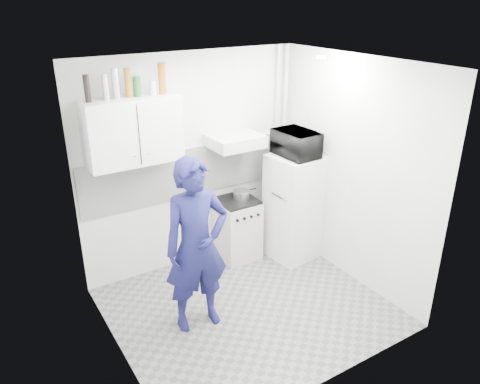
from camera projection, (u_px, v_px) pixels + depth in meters
floor at (248, 307)px, 5.12m from camera, size 2.80×2.80×0.00m
ceiling at (250, 64)px, 4.10m from camera, size 2.80×2.80×0.00m
wall_back at (192, 163)px, 5.59m from camera, size 2.80×0.00×2.80m
wall_left at (110, 235)px, 3.93m from camera, size 0.00×2.60×2.60m
wall_right at (353, 173)px, 5.29m from camera, size 0.00×2.60×2.60m
person at (197, 246)px, 4.55m from camera, size 0.70×0.49×1.81m
stove at (237, 229)px, 5.98m from camera, size 0.48×0.48×0.78m
fridge at (293, 207)px, 5.90m from camera, size 0.62×0.62×1.36m
stove_top at (237, 201)px, 5.82m from camera, size 0.47×0.47×0.03m
saucepan at (241, 194)px, 5.83m from camera, size 0.20×0.20×0.11m
microwave at (297, 144)px, 5.57m from camera, size 0.57×0.40×0.31m
bottle_a at (87, 89)px, 4.48m from camera, size 0.06×0.06×0.26m
bottle_b at (105, 87)px, 4.56m from camera, size 0.07×0.07×0.25m
bottle_c at (116, 84)px, 4.61m from camera, size 0.07×0.07×0.30m
bottle_d at (128, 83)px, 4.67m from camera, size 0.07×0.07×0.29m
canister_a at (137, 86)px, 4.73m from camera, size 0.08×0.08×0.20m
canister_b at (153, 88)px, 4.82m from camera, size 0.08×0.08×0.15m
bottle_e at (162, 78)px, 4.84m from camera, size 0.08×0.08×0.32m
upper_cabinet at (133, 131)px, 4.87m from camera, size 1.00×0.35×0.70m
range_hood at (235, 141)px, 5.50m from camera, size 0.60×0.50×0.14m
backsplash at (193, 171)px, 5.61m from camera, size 2.74×0.03×0.60m
pipe_a at (283, 147)px, 6.16m from camera, size 0.05×0.05×2.60m
pipe_b at (276, 149)px, 6.10m from camera, size 0.04×0.04×2.60m
ceiling_spot_fixture at (322, 57)px, 4.75m from camera, size 0.10×0.10×0.02m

